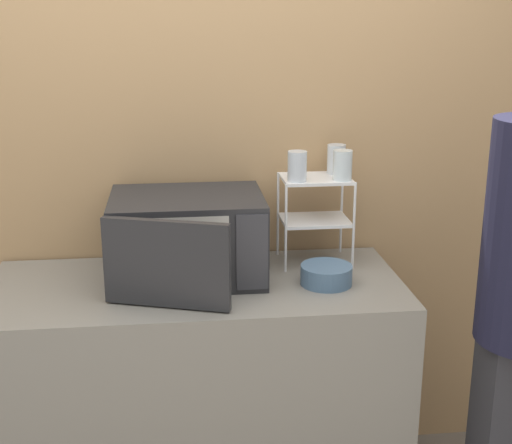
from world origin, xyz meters
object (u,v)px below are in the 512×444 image
(glass_back_right, at_px, (336,159))
(bowl, at_px, (326,275))
(dish_rack, at_px, (315,202))
(glass_front_right, at_px, (343,165))
(microwave, at_px, (187,238))
(glass_front_left, at_px, (297,166))

(glass_back_right, distance_m, bowl, 0.49)
(dish_rack, height_order, glass_front_right, glass_front_right)
(microwave, bearing_deg, glass_front_right, 5.90)
(glass_front_right, height_order, bowl, glass_front_right)
(dish_rack, relative_size, glass_back_right, 3.03)
(microwave, bearing_deg, glass_front_left, 8.46)
(bowl, bearing_deg, dish_rack, 89.48)
(glass_front_left, relative_size, glass_front_right, 1.00)
(microwave, xyz_separation_m, bowl, (0.50, -0.13, -0.12))
(microwave, relative_size, dish_rack, 1.70)
(glass_front_right, bearing_deg, bowl, -116.18)
(dish_rack, bearing_deg, bowl, -90.52)
(microwave, height_order, dish_rack, dish_rack)
(dish_rack, distance_m, glass_front_left, 0.18)
(microwave, relative_size, glass_front_left, 5.14)
(glass_front_left, height_order, bowl, glass_front_left)
(dish_rack, bearing_deg, microwave, -166.86)
(dish_rack, relative_size, glass_front_right, 3.03)
(glass_front_right, relative_size, bowl, 0.60)
(glass_front_left, distance_m, glass_back_right, 0.21)
(microwave, bearing_deg, glass_back_right, 16.68)
(bowl, bearing_deg, glass_front_right, 63.82)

